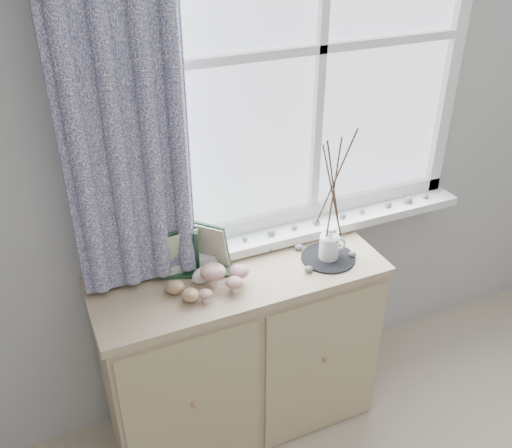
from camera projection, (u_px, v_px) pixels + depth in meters
name	position (u px, v px, depth m)	size (l,w,h in m)	color
sideboard	(242.00, 352.00, 2.51)	(1.20, 0.45, 0.85)	tan
botanical_book	(198.00, 253.00, 2.23)	(0.32, 0.13, 0.22)	#21452D
toadstool_cluster	(223.00, 276.00, 2.20)	(0.23, 0.16, 0.09)	white
wooden_eggs	(183.00, 291.00, 2.15)	(0.10, 0.12, 0.08)	tan
songbird_figurine	(203.00, 274.00, 2.23)	(0.14, 0.06, 0.07)	white
crocheted_doily	(328.00, 258.00, 2.39)	(0.23, 0.23, 0.01)	black
twig_pitcher	(334.00, 183.00, 2.21)	(0.29, 0.29, 0.62)	white
sideboard_pebbles	(307.00, 255.00, 2.39)	(0.34, 0.23, 0.03)	gray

